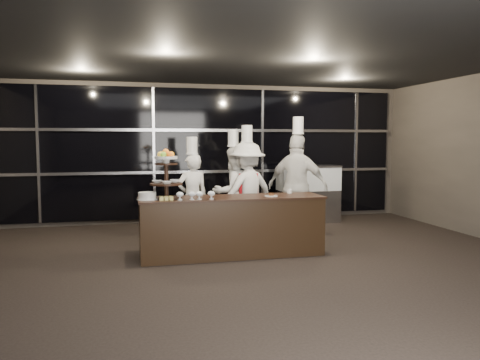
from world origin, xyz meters
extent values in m
plane|color=black|center=(0.00, 0.00, 0.00)|extent=(10.00, 10.00, 0.00)
plane|color=black|center=(0.00, 0.00, 3.00)|extent=(10.00, 10.00, 0.00)
plane|color=#473F38|center=(0.00, 5.00, 1.50)|extent=(9.00, 0.00, 9.00)
cube|color=black|center=(0.00, 4.94, 1.50)|extent=(8.60, 0.04, 2.80)
cube|color=#A5A5AA|center=(0.00, 4.89, 1.10)|extent=(8.60, 0.06, 0.06)
cube|color=#A5A5AA|center=(0.00, 4.89, 2.00)|extent=(8.60, 0.06, 0.06)
cube|color=#A5A5AA|center=(-3.50, 4.91, 1.50)|extent=(0.05, 0.05, 2.80)
cube|color=#A5A5AA|center=(-1.20, 4.91, 1.50)|extent=(0.05, 0.05, 2.80)
cube|color=#A5A5AA|center=(1.20, 4.91, 1.50)|extent=(0.05, 0.05, 2.80)
cube|color=#A5A5AA|center=(3.50, 4.91, 1.50)|extent=(0.05, 0.05, 2.80)
cube|color=black|center=(-0.19, 1.79, 0.45)|extent=(2.80, 0.70, 0.90)
cube|color=black|center=(-0.19, 1.79, 0.91)|extent=(2.84, 0.74, 0.03)
cylinder|color=black|center=(-1.19, 1.79, 0.94)|extent=(0.24, 0.24, 0.03)
cylinder|color=black|center=(-1.19, 1.79, 1.27)|extent=(0.06, 0.06, 0.70)
cylinder|color=black|center=(-1.19, 1.79, 1.14)|extent=(0.48, 0.48, 0.02)
cylinder|color=black|center=(-1.19, 1.79, 1.44)|extent=(0.34, 0.34, 0.02)
cylinder|color=white|center=(-1.19, 1.79, 1.48)|extent=(0.10, 0.10, 0.06)
cylinder|color=white|center=(-1.19, 1.79, 1.53)|extent=(0.34, 0.34, 0.04)
sphere|color=orange|center=(-1.11, 1.79, 1.58)|extent=(0.09, 0.09, 0.09)
sphere|color=olive|center=(-1.15, 1.86, 1.58)|extent=(0.09, 0.09, 0.09)
sphere|color=#DD5912|center=(-1.23, 1.86, 1.58)|extent=(0.09, 0.09, 0.09)
sphere|color=yellow|center=(-1.27, 1.79, 1.58)|extent=(0.09, 0.09, 0.09)
sphere|color=#78B02D|center=(-1.23, 1.72, 1.58)|extent=(0.09, 0.09, 0.09)
sphere|color=#DA5E12|center=(-1.15, 1.72, 1.58)|extent=(0.09, 0.09, 0.09)
sphere|color=orange|center=(-1.19, 1.79, 1.62)|extent=(0.09, 0.09, 0.09)
imported|color=white|center=(-1.32, 1.85, 1.17)|extent=(0.16, 0.16, 0.04)
imported|color=white|center=(-1.06, 1.85, 1.18)|extent=(0.15, 0.15, 0.05)
imported|color=white|center=(-1.19, 1.67, 1.17)|extent=(0.16, 0.16, 0.04)
cylinder|color=silver|center=(-1.02, 1.57, 0.93)|extent=(0.07, 0.07, 0.01)
cylinder|color=silver|center=(-1.02, 1.57, 0.96)|extent=(0.02, 0.02, 0.05)
ellipsoid|color=silver|center=(-1.02, 1.57, 1.01)|extent=(0.11, 0.11, 0.08)
ellipsoid|color=green|center=(-1.02, 1.57, 1.01)|extent=(0.08, 0.08, 0.05)
cylinder|color=silver|center=(-0.85, 1.57, 0.93)|extent=(0.07, 0.07, 0.01)
cylinder|color=silver|center=(-0.85, 1.57, 0.96)|extent=(0.02, 0.02, 0.05)
ellipsoid|color=silver|center=(-0.85, 1.57, 1.01)|extent=(0.11, 0.11, 0.08)
ellipsoid|color=#E32449|center=(-0.85, 1.57, 1.01)|extent=(0.08, 0.08, 0.05)
cylinder|color=silver|center=(-0.73, 1.57, 0.93)|extent=(0.07, 0.07, 0.01)
cylinder|color=silver|center=(-0.73, 1.57, 0.96)|extent=(0.02, 0.02, 0.05)
ellipsoid|color=silver|center=(-0.73, 1.57, 1.01)|extent=(0.11, 0.11, 0.08)
ellipsoid|color=#FEDEB9|center=(-0.73, 1.57, 1.01)|extent=(0.08, 0.08, 0.05)
cylinder|color=silver|center=(-0.56, 1.57, 0.93)|extent=(0.07, 0.07, 0.01)
cylinder|color=silver|center=(-0.56, 1.57, 0.96)|extent=(0.02, 0.02, 0.05)
ellipsoid|color=silver|center=(-0.56, 1.57, 1.01)|extent=(0.11, 0.11, 0.08)
ellipsoid|color=#552A1A|center=(-0.56, 1.57, 1.01)|extent=(0.08, 0.08, 0.05)
cylinder|color=white|center=(-1.48, 1.74, 0.93)|extent=(0.30, 0.30, 0.01)
cylinder|color=white|center=(-1.48, 1.74, 0.98)|extent=(0.26, 0.26, 0.10)
cube|color=#E8D871|center=(-1.28, 1.59, 0.95)|extent=(0.06, 0.06, 0.05)
cube|color=#E8D871|center=(-1.21, 1.59, 0.95)|extent=(0.06, 0.06, 0.05)
cube|color=#E8D871|center=(-1.14, 1.59, 0.95)|extent=(0.06, 0.06, 0.05)
cube|color=#E8D871|center=(-1.28, 1.66, 0.95)|extent=(0.06, 0.06, 0.05)
cube|color=#E8D871|center=(-1.21, 1.66, 0.95)|extent=(0.06, 0.06, 0.05)
cube|color=#E8D871|center=(-1.14, 1.66, 0.95)|extent=(0.06, 0.06, 0.05)
cylinder|color=white|center=(0.41, 1.69, 0.93)|extent=(0.20, 0.20, 0.01)
cylinder|color=#4C2814|center=(0.41, 1.69, 0.95)|extent=(0.08, 0.08, 0.04)
cylinder|color=white|center=(0.83, 2.04, 0.96)|extent=(0.08, 0.08, 0.07)
cube|color=#A5A5AA|center=(2.07, 4.30, 0.35)|extent=(1.30, 0.56, 0.70)
cube|color=silver|center=(2.07, 4.30, 0.95)|extent=(1.30, 0.56, 0.50)
cube|color=#FFC67F|center=(2.07, 4.30, 0.95)|extent=(1.21, 0.46, 0.40)
cube|color=#A5A5AA|center=(2.07, 4.30, 1.22)|extent=(1.32, 0.58, 0.04)
imported|color=white|center=(-0.65, 2.99, 0.77)|extent=(0.62, 0.47, 1.55)
cylinder|color=white|center=(-0.65, 2.99, 1.70)|extent=(0.19, 0.19, 0.30)
cylinder|color=white|center=(-0.65, 2.99, 1.55)|extent=(0.21, 0.21, 0.03)
imported|color=white|center=(0.12, 3.09, 0.84)|extent=(0.98, 0.86, 1.68)
cylinder|color=white|center=(0.12, 3.09, 1.83)|extent=(0.19, 0.19, 0.30)
cylinder|color=white|center=(0.12, 3.09, 1.68)|extent=(0.21, 0.21, 0.03)
imported|color=white|center=(0.32, 2.88, 0.88)|extent=(1.30, 1.05, 1.75)
cylinder|color=white|center=(0.32, 2.88, 1.90)|extent=(0.19, 0.19, 0.30)
cylinder|color=white|center=(0.32, 2.88, 1.76)|extent=(0.21, 0.21, 0.03)
cube|color=#B60E15|center=(0.32, 2.76, 0.88)|extent=(0.34, 0.03, 0.65)
imported|color=white|center=(1.23, 2.74, 0.95)|extent=(1.15, 1.07, 1.90)
cylinder|color=white|center=(1.23, 2.74, 2.05)|extent=(0.19, 0.19, 0.30)
cylinder|color=white|center=(1.23, 2.74, 1.91)|extent=(0.21, 0.21, 0.03)
camera|label=1|loc=(-1.75, -5.19, 1.80)|focal=35.00mm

